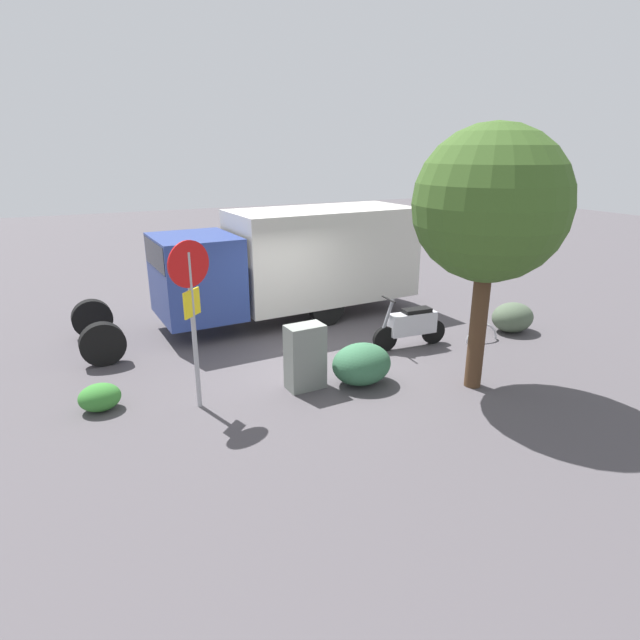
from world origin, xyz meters
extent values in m
plane|color=#4A454A|center=(0.00, 0.00, 0.00)|extent=(60.00, 60.00, 0.00)
cylinder|color=black|center=(-1.04, -3.89, 0.45)|extent=(0.91, 0.30, 0.90)
cylinder|color=black|center=(-1.14, -1.99, 0.45)|extent=(0.91, 0.30, 0.90)
cylinder|color=black|center=(4.21, -3.62, 0.45)|extent=(0.91, 0.30, 0.90)
cylinder|color=black|center=(4.11, -1.72, 0.45)|extent=(0.91, 0.30, 0.90)
cube|color=beige|center=(-1.49, -2.96, 1.62)|extent=(4.86, 2.45, 2.33)
cube|color=navy|center=(1.88, -2.79, 1.40)|extent=(1.91, 2.19, 1.90)
cube|color=black|center=(1.88, -2.79, 2.00)|extent=(1.92, 2.03, 0.60)
cylinder|color=black|center=(-1.49, 0.16, 0.28)|extent=(0.57, 0.14, 0.56)
cylinder|color=black|center=(-2.74, 0.24, 0.28)|extent=(0.57, 0.14, 0.56)
cube|color=silver|center=(-2.16, 0.20, 0.56)|extent=(1.12, 0.39, 0.48)
cube|color=black|center=(-2.26, 0.21, 0.83)|extent=(0.66, 0.32, 0.12)
cylinder|color=slate|center=(-1.54, 0.16, 0.83)|extent=(0.29, 0.09, 0.69)
cylinder|color=black|center=(-1.54, 0.16, 1.18)|extent=(0.07, 0.55, 0.04)
cylinder|color=#9E9EA3|center=(2.78, 0.94, 1.35)|extent=(0.08, 0.08, 2.70)
cylinder|color=red|center=(2.78, 0.96, 2.51)|extent=(0.71, 0.32, 0.76)
cube|color=yellow|center=(2.78, 0.96, 1.87)|extent=(0.33, 0.33, 0.44)
cylinder|color=#47301E|center=(-2.03, 2.35, 1.21)|extent=(0.30, 0.30, 2.43)
sphere|color=#385821|center=(-2.03, 2.35, 3.35)|extent=(2.64, 2.64, 2.64)
cube|color=slate|center=(0.83, 1.06, 0.61)|extent=(0.71, 0.46, 1.23)
torus|color=#B7B7BC|center=(-3.85, 0.62, 0.00)|extent=(0.85, 0.13, 0.85)
ellipsoid|color=#357A2F|center=(4.32, 0.34, 0.24)|extent=(0.69, 0.57, 0.47)
ellipsoid|color=#4A5944|center=(-4.97, 0.42, 0.36)|extent=(1.05, 0.86, 0.72)
ellipsoid|color=#326343|center=(-0.20, 1.36, 0.39)|extent=(1.15, 0.94, 0.78)
camera|label=1|loc=(4.38, 9.03, 4.23)|focal=28.88mm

